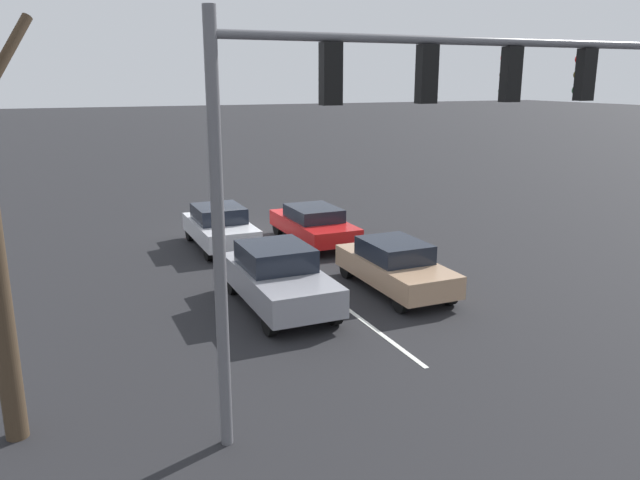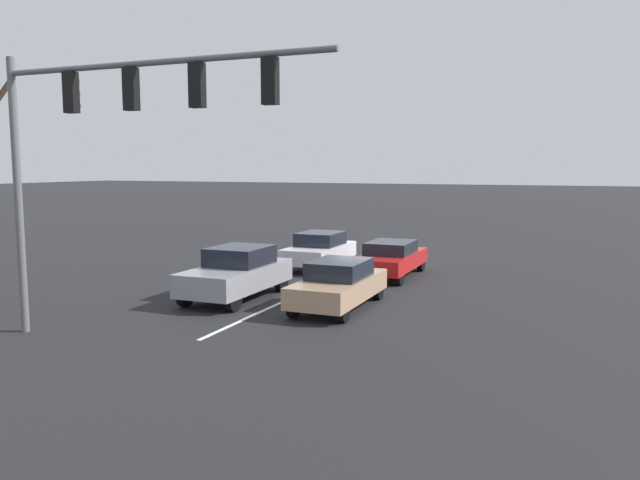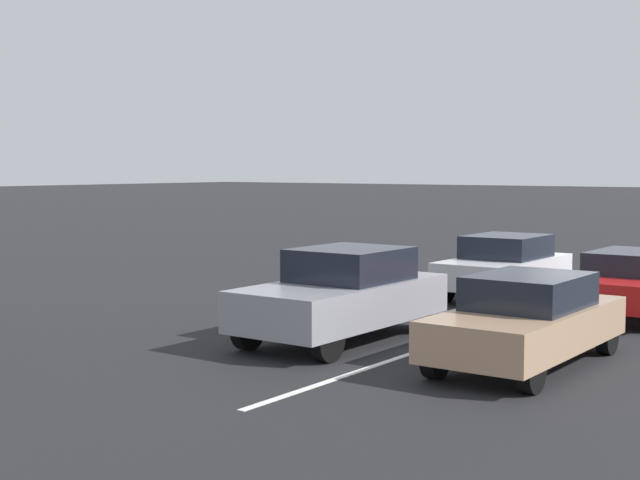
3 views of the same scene
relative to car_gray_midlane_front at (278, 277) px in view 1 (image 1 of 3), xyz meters
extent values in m
plane|color=black|center=(-1.60, -8.23, -0.84)|extent=(240.00, 240.00, 0.00)
cube|color=silver|center=(-1.60, -4.78, -0.84)|extent=(0.12, 18.90, 0.01)
cube|color=gray|center=(0.00, 0.07, -0.13)|extent=(1.93, 4.41, 0.72)
cube|color=black|center=(0.00, -0.21, 0.52)|extent=(1.70, 1.96, 0.59)
cube|color=red|center=(-0.68, -2.10, 0.05)|extent=(0.24, 0.06, 0.12)
cube|color=red|center=(0.68, -2.10, 0.05)|extent=(0.24, 0.06, 0.12)
cylinder|color=black|center=(-0.84, 1.67, -0.49)|extent=(0.22, 0.70, 0.70)
cylinder|color=black|center=(0.84, 1.67, -0.49)|extent=(0.22, 0.70, 0.70)
cylinder|color=black|center=(-0.84, -1.54, -0.49)|extent=(0.22, 0.70, 0.70)
cylinder|color=black|center=(0.84, -1.54, -0.49)|extent=(0.22, 0.70, 0.70)
cube|color=tan|center=(-3.52, 0.04, -0.23)|extent=(1.75, 4.30, 0.62)
cube|color=black|center=(-3.52, -0.04, 0.34)|extent=(1.54, 2.00, 0.52)
cube|color=red|center=(-4.13, -2.07, -0.07)|extent=(0.24, 0.06, 0.12)
cube|color=red|center=(-2.91, -2.07, -0.07)|extent=(0.24, 0.06, 0.12)
cylinder|color=black|center=(-4.26, 1.64, -0.54)|extent=(0.22, 0.61, 0.61)
cylinder|color=black|center=(-2.77, 1.64, -0.54)|extent=(0.22, 0.61, 0.61)
cylinder|color=black|center=(-4.26, -1.56, -0.54)|extent=(0.22, 0.61, 0.61)
cylinder|color=black|center=(-2.77, -1.56, -0.54)|extent=(0.22, 0.61, 0.61)
cube|color=red|center=(-3.46, -5.79, -0.22)|extent=(1.84, 4.50, 0.57)
cube|color=black|center=(-3.46, -5.76, 0.30)|extent=(1.62, 2.12, 0.46)
cube|color=red|center=(-4.10, -8.00, -0.07)|extent=(0.24, 0.06, 0.12)
cube|color=red|center=(-2.82, -8.00, -0.07)|extent=(0.24, 0.06, 0.12)
cylinder|color=black|center=(-4.25, -4.13, -0.50)|extent=(0.22, 0.68, 0.68)
cylinder|color=black|center=(-2.67, -4.13, -0.50)|extent=(0.22, 0.68, 0.68)
cylinder|color=black|center=(-4.25, -7.45, -0.50)|extent=(0.22, 0.68, 0.68)
cylinder|color=black|center=(-2.67, -7.45, -0.50)|extent=(0.22, 0.68, 0.68)
cube|color=silver|center=(-0.15, -6.53, -0.19)|extent=(1.85, 4.08, 0.62)
cube|color=black|center=(-0.15, -6.67, 0.39)|extent=(1.63, 1.98, 0.54)
cube|color=red|center=(-0.80, -8.53, -0.04)|extent=(0.24, 0.06, 0.12)
cube|color=red|center=(0.50, -8.53, -0.04)|extent=(0.24, 0.06, 0.12)
cylinder|color=black|center=(-0.95, -5.08, -0.50)|extent=(0.22, 0.68, 0.68)
cylinder|color=black|center=(0.64, -5.08, -0.50)|extent=(0.22, 0.68, 0.68)
cylinder|color=black|center=(-0.95, -7.98, -0.50)|extent=(0.22, 0.68, 0.68)
cylinder|color=black|center=(0.64, -7.98, -0.50)|extent=(0.22, 0.68, 0.68)
cylinder|color=slate|center=(2.98, 5.67, 2.61)|extent=(0.20, 0.20, 6.91)
cylinder|color=slate|center=(-1.33, 5.67, 5.67)|extent=(8.61, 0.14, 0.14)
cube|color=black|center=(-4.15, 5.67, 5.13)|extent=(0.32, 0.22, 0.95)
sphere|color=red|center=(-4.15, 5.51, 5.41)|extent=(0.20, 0.20, 0.20)
sphere|color=#4C420C|center=(-4.15, 5.51, 5.13)|extent=(0.20, 0.20, 0.20)
sphere|color=#0A3814|center=(-4.15, 5.51, 4.84)|extent=(0.20, 0.20, 0.20)
cube|color=black|center=(-2.40, 5.67, 5.13)|extent=(0.32, 0.22, 0.95)
sphere|color=red|center=(-2.40, 5.51, 5.41)|extent=(0.20, 0.20, 0.20)
sphere|color=#4C420C|center=(-2.40, 5.51, 5.13)|extent=(0.20, 0.20, 0.20)
sphere|color=#0A3814|center=(-2.40, 5.51, 4.84)|extent=(0.20, 0.20, 0.20)
cube|color=black|center=(-0.65, 5.67, 5.13)|extent=(0.32, 0.22, 0.95)
sphere|color=red|center=(-0.65, 5.51, 5.41)|extent=(0.20, 0.20, 0.20)
sphere|color=#4C420C|center=(-0.65, 5.51, 5.13)|extent=(0.20, 0.20, 0.20)
sphere|color=#0A3814|center=(-0.65, 5.51, 4.84)|extent=(0.20, 0.20, 0.20)
cube|color=black|center=(1.10, 5.67, 5.13)|extent=(0.32, 0.22, 0.95)
sphere|color=red|center=(1.10, 5.51, 5.41)|extent=(0.20, 0.20, 0.20)
sphere|color=#4C420C|center=(1.10, 5.51, 5.13)|extent=(0.20, 0.20, 0.20)
sphere|color=#0A3814|center=(1.10, 5.51, 4.84)|extent=(0.20, 0.20, 0.20)
cylinder|color=#423323|center=(5.76, 3.78, 5.28)|extent=(1.08, 0.77, 1.54)
camera|label=1|loc=(5.26, 14.75, 5.06)|focal=35.00mm
camera|label=2|loc=(-10.06, 17.24, 3.41)|focal=35.00mm
camera|label=3|loc=(-9.00, 13.11, 2.28)|focal=50.00mm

